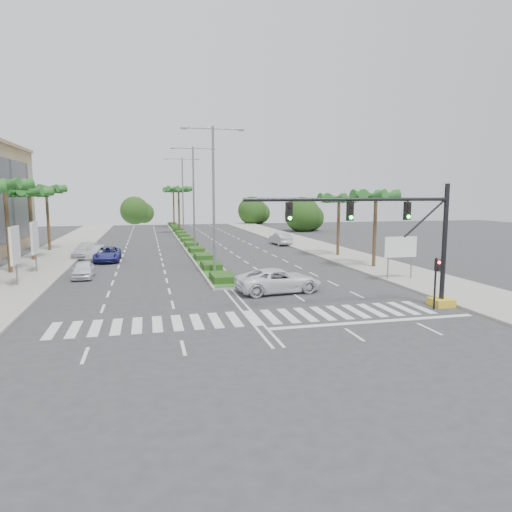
{
  "coord_description": "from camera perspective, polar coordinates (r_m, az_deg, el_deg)",
  "views": [
    {
      "loc": [
        -5.37,
        -23.14,
        6.55
      ],
      "look_at": [
        0.8,
        2.55,
        3.0
      ],
      "focal_mm": 32.0,
      "sensor_mm": 36.0,
      "label": 1
    }
  ],
  "objects": [
    {
      "name": "car_right",
      "position": [
        60.35,
        3.1,
        2.17
      ],
      "size": [
        2.03,
        4.96,
        1.6
      ],
      "primitive_type": "imported",
      "rotation": [
        0.0,
        0.0,
        3.21
      ],
      "color": "silver",
      "rests_on": "ground"
    },
    {
      "name": "palm_median_a",
      "position": [
        78.33,
        -9.66,
        8.0
      ],
      "size": [
        4.57,
        4.68,
        8.05
      ],
      "color": "brown",
      "rests_on": "ground"
    },
    {
      "name": "palm_right_near",
      "position": [
        42.12,
        14.76,
        6.93
      ],
      "size": [
        4.57,
        4.68,
        7.05
      ],
      "color": "brown",
      "rests_on": "ground"
    },
    {
      "name": "signal_gantry",
      "position": [
        27.56,
        18.7,
        0.81
      ],
      "size": [
        12.6,
        1.2,
        7.2
      ],
      "color": "gold",
      "rests_on": "ground"
    },
    {
      "name": "palm_left_end",
      "position": [
        58.22,
        -24.73,
        7.28
      ],
      "size": [
        4.57,
        4.68,
        7.75
      ],
      "color": "brown",
      "rests_on": "ground"
    },
    {
      "name": "palm_median_b",
      "position": [
        93.3,
        -10.3,
        7.91
      ],
      "size": [
        4.57,
        4.68,
        8.05
      ],
      "color": "brown",
      "rests_on": "ground"
    },
    {
      "name": "billboard_far",
      "position": [
        42.3,
        -25.93,
        2.01
      ],
      "size": [
        0.18,
        2.1,
        4.35
      ],
      "color": "slate",
      "rests_on": "ground"
    },
    {
      "name": "direction_sign",
      "position": [
        36.63,
        17.61,
        0.87
      ],
      "size": [
        2.7,
        0.11,
        3.4
      ],
      "color": "slate",
      "rests_on": "ground"
    },
    {
      "name": "palm_left_far",
      "position": [
        50.39,
        -26.46,
        6.8
      ],
      "size": [
        4.57,
        4.68,
        7.35
      ],
      "color": "brown",
      "rests_on": "ground"
    },
    {
      "name": "footpath_right",
      "position": [
        48.23,
        11.88,
        -0.23
      ],
      "size": [
        6.0,
        120.0,
        0.15
      ],
      "primitive_type": "cube",
      "color": "gray",
      "rests_on": "ground"
    },
    {
      "name": "car_crossing",
      "position": [
        30.87,
        2.84,
        -3.07
      ],
      "size": [
        6.12,
        3.35,
        1.62
      ],
      "primitive_type": "imported",
      "rotation": [
        0.0,
        0.0,
        1.69
      ],
      "color": "white",
      "rests_on": "ground"
    },
    {
      "name": "footpath_left",
      "position": [
        44.72,
        -26.05,
        -1.46
      ],
      "size": [
        6.0,
        120.0,
        0.15
      ],
      "primitive_type": "cube",
      "color": "gray",
      "rests_on": "ground"
    },
    {
      "name": "median_grass",
      "position": [
        68.64,
        -8.96,
        2.27
      ],
      "size": [
        1.8,
        75.0,
        0.04
      ],
      "primitive_type": "cube",
      "color": "#276321",
      "rests_on": "median"
    },
    {
      "name": "car_parked_b",
      "position": [
        48.45,
        -19.4,
        0.35
      ],
      "size": [
        1.73,
        4.64,
        1.52
      ],
      "primitive_type": "imported",
      "rotation": [
        0.0,
        0.0,
        -0.03
      ],
      "color": "#B5B6BB",
      "rests_on": "ground"
    },
    {
      "name": "streetlight_mid",
      "position": [
        53.41,
        -7.8,
        7.86
      ],
      "size": [
        5.1,
        0.25,
        12.0
      ],
      "color": "slate",
      "rests_on": "ground"
    },
    {
      "name": "ground",
      "position": [
        24.64,
        -0.43,
        -7.76
      ],
      "size": [
        160.0,
        160.0,
        0.0
      ],
      "primitive_type": "plane",
      "color": "#333335",
      "rests_on": "ground"
    },
    {
      "name": "median",
      "position": [
        68.66,
        -8.96,
        2.17
      ],
      "size": [
        2.2,
        75.0,
        0.2
      ],
      "primitive_type": "cube",
      "color": "gray",
      "rests_on": "ground"
    },
    {
      "name": "car_parked_a",
      "position": [
        38.64,
        -20.77,
        -1.62
      ],
      "size": [
        1.64,
        3.91,
        1.32
      ],
      "primitive_type": "imported",
      "rotation": [
        0.0,
        0.0,
        0.02
      ],
      "color": "white",
      "rests_on": "ground"
    },
    {
      "name": "car_parked_d",
      "position": [
        51.19,
        -20.62,
        0.61
      ],
      "size": [
        2.38,
        5.07,
        1.43
      ],
      "primitive_type": "imported",
      "rotation": [
        0.0,
        0.0,
        -0.08
      ],
      "color": "silver",
      "rests_on": "ground"
    },
    {
      "name": "palm_left_mid",
      "position": [
        42.63,
        -28.9,
        7.42
      ],
      "size": [
        4.57,
        4.68,
        7.95
      ],
      "color": "brown",
      "rests_on": "ground"
    },
    {
      "name": "car_parked_c",
      "position": [
        47.51,
        -18.08,
        0.23
      ],
      "size": [
        2.42,
        5.23,
        1.45
      ],
      "primitive_type": "imported",
      "rotation": [
        0.0,
        0.0,
        -0.0
      ],
      "color": "navy",
      "rests_on": "ground"
    },
    {
      "name": "billboard_near",
      "position": [
        36.49,
        -27.92,
        1.11
      ],
      "size": [
        0.18,
        2.1,
        4.35
      ],
      "color": "slate",
      "rests_on": "ground"
    },
    {
      "name": "pedestrian_signal",
      "position": [
        27.93,
        21.62,
        -2.18
      ],
      "size": [
        0.28,
        0.36,
        3.0
      ],
      "color": "black",
      "rests_on": "ground"
    },
    {
      "name": "palm_right_far",
      "position": [
        49.32,
        10.33,
        6.79
      ],
      "size": [
        4.57,
        4.68,
        6.75
      ],
      "color": "brown",
      "rests_on": "ground"
    },
    {
      "name": "streetlight_far",
      "position": [
        69.35,
        -9.14,
        7.77
      ],
      "size": [
        5.1,
        0.25,
        12.0
      ],
      "color": "slate",
      "rests_on": "ground"
    },
    {
      "name": "streetlight_near",
      "position": [
        37.53,
        -5.33,
        8.01
      ],
      "size": [
        5.1,
        0.25,
        12.0
      ],
      "color": "slate",
      "rests_on": "ground"
    }
  ]
}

